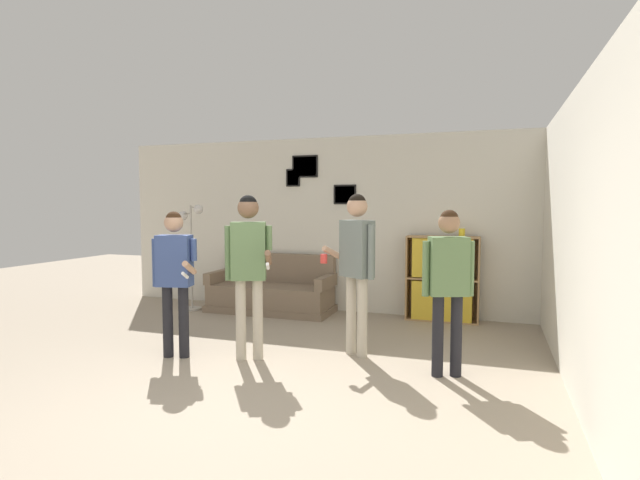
{
  "coord_description": "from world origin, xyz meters",
  "views": [
    {
      "loc": [
        2.04,
        -3.35,
        1.67
      ],
      "look_at": [
        0.19,
        2.03,
        1.26
      ],
      "focal_mm": 28.0,
      "sensor_mm": 36.0,
      "label": 1
    }
  ],
  "objects_px": {
    "bookshelf": "(442,279)",
    "person_spectator_near_bookshelf": "(448,276)",
    "floor_lamp": "(191,241)",
    "person_player_foreground_center": "(249,258)",
    "couch": "(272,293)",
    "person_watcher_holding_cup": "(357,256)",
    "drinking_cup": "(462,233)",
    "person_player_foreground_left": "(175,269)"
  },
  "relations": [
    {
      "from": "floor_lamp",
      "to": "person_watcher_holding_cup",
      "type": "distance_m",
      "value": 3.41
    },
    {
      "from": "person_player_foreground_left",
      "to": "floor_lamp",
      "type": "bearing_deg",
      "value": 119.35
    },
    {
      "from": "bookshelf",
      "to": "person_spectator_near_bookshelf",
      "type": "height_order",
      "value": "person_spectator_near_bookshelf"
    },
    {
      "from": "person_player_foreground_left",
      "to": "person_player_foreground_center",
      "type": "distance_m",
      "value": 0.83
    },
    {
      "from": "bookshelf",
      "to": "person_player_foreground_left",
      "type": "bearing_deg",
      "value": -133.97
    },
    {
      "from": "person_player_foreground_left",
      "to": "person_spectator_near_bookshelf",
      "type": "bearing_deg",
      "value": 6.73
    },
    {
      "from": "drinking_cup",
      "to": "floor_lamp",
      "type": "bearing_deg",
      "value": -172.94
    },
    {
      "from": "person_player_foreground_left",
      "to": "person_watcher_holding_cup",
      "type": "distance_m",
      "value": 1.98
    },
    {
      "from": "person_spectator_near_bookshelf",
      "to": "person_player_foreground_center",
      "type": "bearing_deg",
      "value": -175.44
    },
    {
      "from": "bookshelf",
      "to": "person_watcher_holding_cup",
      "type": "relative_size",
      "value": 0.68
    },
    {
      "from": "person_player_foreground_center",
      "to": "person_watcher_holding_cup",
      "type": "bearing_deg",
      "value": 26.73
    },
    {
      "from": "person_player_foreground_left",
      "to": "person_watcher_holding_cup",
      "type": "bearing_deg",
      "value": 20.71
    },
    {
      "from": "person_watcher_holding_cup",
      "to": "drinking_cup",
      "type": "distance_m",
      "value": 2.23
    },
    {
      "from": "person_spectator_near_bookshelf",
      "to": "drinking_cup",
      "type": "distance_m",
      "value": 2.37
    },
    {
      "from": "bookshelf",
      "to": "person_spectator_near_bookshelf",
      "type": "relative_size",
      "value": 0.75
    },
    {
      "from": "floor_lamp",
      "to": "drinking_cup",
      "type": "bearing_deg",
      "value": 7.06
    },
    {
      "from": "floor_lamp",
      "to": "person_player_foreground_center",
      "type": "xyz_separation_m",
      "value": [
        2.03,
        -2.01,
        0.01
      ]
    },
    {
      "from": "person_watcher_holding_cup",
      "to": "person_player_foreground_left",
      "type": "bearing_deg",
      "value": -159.29
    },
    {
      "from": "bookshelf",
      "to": "person_player_foreground_left",
      "type": "height_order",
      "value": "person_player_foreground_left"
    },
    {
      "from": "couch",
      "to": "drinking_cup",
      "type": "xyz_separation_m",
      "value": [
        2.83,
        0.2,
        0.98
      ]
    },
    {
      "from": "bookshelf",
      "to": "drinking_cup",
      "type": "bearing_deg",
      "value": 0.2
    },
    {
      "from": "bookshelf",
      "to": "person_spectator_near_bookshelf",
      "type": "distance_m",
      "value": 2.39
    },
    {
      "from": "floor_lamp",
      "to": "drinking_cup",
      "type": "relative_size",
      "value": 14.78
    },
    {
      "from": "floor_lamp",
      "to": "bookshelf",
      "type": "bearing_deg",
      "value": 7.51
    },
    {
      "from": "couch",
      "to": "bookshelf",
      "type": "distance_m",
      "value": 2.6
    },
    {
      "from": "person_watcher_holding_cup",
      "to": "person_spectator_near_bookshelf",
      "type": "height_order",
      "value": "person_watcher_holding_cup"
    },
    {
      "from": "couch",
      "to": "bookshelf",
      "type": "height_order",
      "value": "bookshelf"
    },
    {
      "from": "person_player_foreground_center",
      "to": "drinking_cup",
      "type": "distance_m",
      "value": 3.24
    },
    {
      "from": "person_watcher_holding_cup",
      "to": "person_spectator_near_bookshelf",
      "type": "relative_size",
      "value": 1.1
    },
    {
      "from": "drinking_cup",
      "to": "person_spectator_near_bookshelf",
      "type": "bearing_deg",
      "value": -89.87
    },
    {
      "from": "couch",
      "to": "person_watcher_holding_cup",
      "type": "xyz_separation_m",
      "value": [
        1.83,
        -1.79,
        0.82
      ]
    },
    {
      "from": "couch",
      "to": "person_spectator_near_bookshelf",
      "type": "height_order",
      "value": "person_spectator_near_bookshelf"
    },
    {
      "from": "floor_lamp",
      "to": "drinking_cup",
      "type": "distance_m",
      "value": 4.1
    },
    {
      "from": "bookshelf",
      "to": "couch",
      "type": "bearing_deg",
      "value": -175.64
    },
    {
      "from": "person_watcher_holding_cup",
      "to": "drinking_cup",
      "type": "relative_size",
      "value": 15.82
    },
    {
      "from": "couch",
      "to": "floor_lamp",
      "type": "distance_m",
      "value": 1.51
    },
    {
      "from": "person_player_foreground_center",
      "to": "person_spectator_near_bookshelf",
      "type": "relative_size",
      "value": 1.09
    },
    {
      "from": "person_player_foreground_center",
      "to": "person_player_foreground_left",
      "type": "bearing_deg",
      "value": -167.87
    },
    {
      "from": "person_player_foreground_left",
      "to": "person_spectator_near_bookshelf",
      "type": "xyz_separation_m",
      "value": [
        2.85,
        0.34,
        0.02
      ]
    },
    {
      "from": "person_spectator_near_bookshelf",
      "to": "couch",
      "type": "bearing_deg",
      "value": 142.79
    },
    {
      "from": "couch",
      "to": "person_player_foreground_center",
      "type": "height_order",
      "value": "person_player_foreground_center"
    },
    {
      "from": "person_player_foreground_left",
      "to": "person_player_foreground_center",
      "type": "relative_size",
      "value": 0.9
    }
  ]
}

